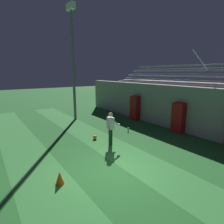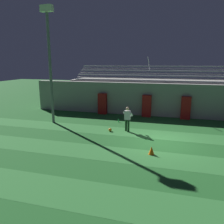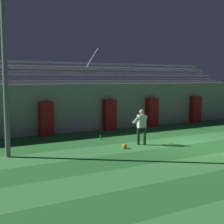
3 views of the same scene
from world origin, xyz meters
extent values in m
plane|color=#236028|center=(0.00, 0.00, 0.00)|extent=(80.00, 80.00, 0.00)
cube|color=#337A38|center=(0.00, -6.00, 0.00)|extent=(28.00, 1.83, 0.01)
cube|color=#337A38|center=(0.00, -2.34, 0.00)|extent=(28.00, 1.83, 0.01)
cube|color=#337A38|center=(0.00, 1.32, 0.00)|extent=(28.00, 1.83, 0.01)
cube|color=#999691|center=(0.00, 6.50, 1.40)|extent=(24.00, 0.60, 2.80)
cube|color=maroon|center=(-1.57, 5.95, 0.92)|extent=(0.75, 0.44, 1.84)
cube|color=maroon|center=(1.57, 5.95, 0.92)|extent=(0.75, 0.44, 1.84)
cube|color=maroon|center=(-5.50, 5.95, 0.92)|extent=(0.75, 0.44, 1.84)
cube|color=#999691|center=(0.00, 8.50, 1.45)|extent=(18.00, 3.20, 2.90)
cube|color=#A8AAB2|center=(0.00, 7.25, 2.95)|extent=(17.10, 0.36, 0.10)
cube|color=#999691|center=(0.00, 7.05, 2.72)|extent=(17.10, 0.60, 0.04)
cube|color=#A8AAB2|center=(0.00, 7.95, 3.35)|extent=(17.10, 0.36, 0.10)
cube|color=#999691|center=(0.00, 7.75, 3.12)|extent=(17.10, 0.60, 0.04)
cube|color=#A8AAB2|center=(0.00, 8.65, 3.75)|extent=(17.10, 0.36, 0.10)
cube|color=#999691|center=(0.00, 8.45, 3.52)|extent=(17.10, 0.60, 0.04)
cube|color=#A8AAB2|center=(0.00, 9.35, 4.15)|extent=(17.10, 0.36, 0.10)
cube|color=#999691|center=(0.00, 9.15, 3.92)|extent=(17.10, 0.60, 0.04)
cylinder|color=#A8AAB2|center=(-1.75, 8.05, 4.40)|extent=(0.06, 1.93, 1.25)
cylinder|color=slate|center=(-8.25, 2.18, 3.96)|extent=(0.20, 0.20, 7.93)
cube|color=#F2EDCC|center=(-8.25, 2.18, 8.15)|extent=(0.90, 0.36, 0.44)
cylinder|color=#143319|center=(-2.43, 1.58, 0.41)|extent=(0.15, 0.15, 0.82)
cylinder|color=#143319|center=(-2.23, 1.36, 0.41)|extent=(0.15, 0.15, 0.82)
cube|color=silver|center=(-2.33, 1.47, 1.12)|extent=(0.40, 0.27, 0.60)
sphere|color=tan|center=(-2.33, 1.47, 1.56)|extent=(0.22, 0.22, 0.22)
cylinder|color=silver|center=(-2.56, 1.63, 1.17)|extent=(0.12, 0.48, 0.37)
cylinder|color=silver|center=(-2.08, 1.59, 1.17)|extent=(0.12, 0.48, 0.37)
cube|color=silver|center=(-2.51, 1.82, 1.04)|extent=(0.12, 0.12, 0.08)
cube|color=silver|center=(-2.11, 1.79, 1.04)|extent=(0.12, 0.12, 0.08)
sphere|color=orange|center=(-3.44, 1.18, 0.11)|extent=(0.22, 0.22, 0.22)
cone|color=orange|center=(-0.41, -1.89, 0.21)|extent=(0.30, 0.30, 0.42)
cylinder|color=green|center=(-3.43, 3.56, 0.12)|extent=(0.07, 0.07, 0.24)
camera|label=1|loc=(5.14, -3.67, 3.61)|focal=30.00mm
camera|label=2|loc=(0.38, -12.26, 4.51)|focal=35.00mm
camera|label=3|loc=(-10.56, -10.41, 3.08)|focal=50.00mm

